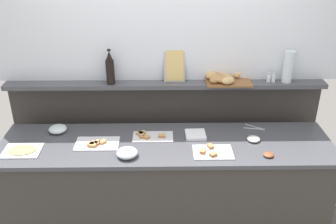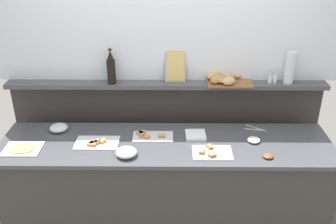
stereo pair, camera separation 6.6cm
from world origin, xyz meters
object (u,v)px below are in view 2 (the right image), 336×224
pepper_shaker (275,78)px  glass_bowl_medium (126,153)px  sandwich_platter_front (211,152)px  sandwich_platter_rear (151,136)px  condiment_bowl_teal (268,156)px  bread_basket (223,79)px  glass_bowl_large (59,128)px  serving_tongs (255,129)px  wine_bottle_dark (111,68)px  salt_shaker (270,78)px  water_carafe (290,68)px  cold_cuts_platter (23,149)px  condiment_bowl_cream (254,140)px  sandwich_platter_side (97,143)px  napkin_stack (196,135)px  framed_picture (175,65)px

pepper_shaker → glass_bowl_medium: bearing=-153.1°
sandwich_platter_front → sandwich_platter_rear: bearing=153.0°
condiment_bowl_teal → pepper_shaker: bearing=75.8°
glass_bowl_medium → bread_basket: size_ratio=0.40×
sandwich_platter_front → glass_bowl_large: (-1.31, 0.35, 0.02)m
serving_tongs → bread_basket: (-0.29, 0.21, 0.39)m
glass_bowl_large → wine_bottle_dark: bearing=27.0°
condiment_bowl_teal → wine_bottle_dark: size_ratio=0.26×
wine_bottle_dark → glass_bowl_medium: bearing=-74.3°
sandwich_platter_front → salt_shaker: size_ratio=3.61×
water_carafe → serving_tongs: bearing=-144.2°
cold_cuts_platter → wine_bottle_dark: bearing=39.0°
glass_bowl_medium → salt_shaker: salt_shaker is taller
pepper_shaker → salt_shaker: bearing=180.0°
sandwich_platter_rear → condiment_bowl_cream: (0.86, -0.07, 0.01)m
cold_cuts_platter → bread_basket: (1.66, 0.56, 0.39)m
sandwich_platter_side → water_carafe: size_ratio=1.25×
serving_tongs → water_carafe: 0.61m
cold_cuts_platter → serving_tongs: 1.98m
glass_bowl_large → condiment_bowl_cream: glass_bowl_large is taller
salt_shaker → condiment_bowl_cream: bearing=-114.0°
sandwich_platter_side → wine_bottle_dark: (0.09, 0.45, 0.49)m
glass_bowl_medium → condiment_bowl_cream: bearing=12.0°
napkin_stack → pepper_shaker: bearing=25.4°
serving_tongs → salt_shaker: (0.13, 0.21, 0.40)m
cold_cuts_platter → napkin_stack: bearing=9.0°
cold_cuts_platter → framed_picture: framed_picture is taller
serving_tongs → framed_picture: size_ratio=0.63×
condiment_bowl_teal → condiment_bowl_cream: bearing=105.7°
sandwich_platter_rear → glass_bowl_large: glass_bowl_large is taller
sandwich_platter_front → serving_tongs: sandwich_platter_front is taller
salt_shaker → framed_picture: size_ratio=0.29×
glass_bowl_medium → glass_bowl_large: bearing=148.1°
napkin_stack → framed_picture: size_ratio=0.58×
condiment_bowl_cream → pepper_shaker: 0.62m
sandwich_platter_side → condiment_bowl_cream: size_ratio=3.31×
cold_cuts_platter → water_carafe: water_carafe is taller
pepper_shaker → framed_picture: (-0.89, 0.04, 0.10)m
sandwich_platter_front → sandwich_platter_side: same height
sandwich_platter_side → salt_shaker: size_ratio=4.12×
condiment_bowl_teal → serving_tongs: bearing=91.0°
condiment_bowl_cream → pepper_shaker: bearing=61.3°
condiment_bowl_teal → serving_tongs: size_ratio=0.45×
sandwich_platter_rear → condiment_bowl_teal: sandwich_platter_rear is taller
sandwich_platter_front → condiment_bowl_cream: size_ratio=2.90×
cold_cuts_platter → sandwich_platter_rear: bearing=11.4°
glass_bowl_large → pepper_shaker: size_ratio=1.81×
sandwich_platter_front → serving_tongs: size_ratio=1.70×
glass_bowl_large → serving_tongs: bearing=1.4°
pepper_shaker → water_carafe: bearing=0.0°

